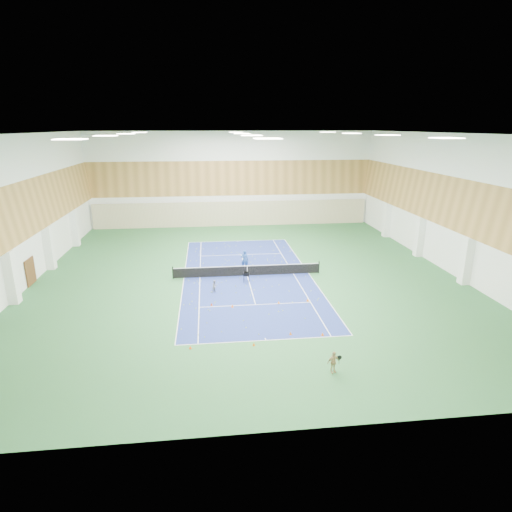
# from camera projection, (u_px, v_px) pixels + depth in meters

# --- Properties ---
(ground) EXTENTS (40.00, 40.00, 0.00)m
(ground) POSITION_uv_depth(u_px,v_px,m) (247.00, 276.00, 37.41)
(ground) COLOR #285F31
(ground) RESTS_ON ground
(room_shell) EXTENTS (36.00, 40.00, 12.00)m
(room_shell) POSITION_uv_depth(u_px,v_px,m) (247.00, 208.00, 35.66)
(room_shell) COLOR white
(room_shell) RESTS_ON ground
(wood_cladding) EXTENTS (36.00, 40.00, 8.00)m
(wood_cladding) POSITION_uv_depth(u_px,v_px,m) (247.00, 184.00, 35.08)
(wood_cladding) COLOR #AC7D3F
(wood_cladding) RESTS_ON room_shell
(ceiling_light_grid) EXTENTS (21.40, 25.40, 0.06)m
(ceiling_light_grid) POSITION_uv_depth(u_px,v_px,m) (246.00, 134.00, 33.94)
(ceiling_light_grid) COLOR white
(ceiling_light_grid) RESTS_ON room_shell
(court_surface) EXTENTS (10.97, 23.77, 0.01)m
(court_surface) POSITION_uv_depth(u_px,v_px,m) (247.00, 276.00, 37.41)
(court_surface) COLOR navy
(court_surface) RESTS_ON ground
(tennis_balls_scatter) EXTENTS (10.57, 22.77, 0.07)m
(tennis_balls_scatter) POSITION_uv_depth(u_px,v_px,m) (247.00, 275.00, 37.39)
(tennis_balls_scatter) COLOR #B6D424
(tennis_balls_scatter) RESTS_ON ground
(tennis_net) EXTENTS (12.80, 0.10, 1.10)m
(tennis_net) POSITION_uv_depth(u_px,v_px,m) (247.00, 270.00, 37.25)
(tennis_net) COLOR black
(tennis_net) RESTS_ON ground
(back_curtain) EXTENTS (35.40, 0.16, 3.20)m
(back_curtain) POSITION_uv_depth(u_px,v_px,m) (233.00, 214.00, 55.71)
(back_curtain) COLOR #C6B793
(back_curtain) RESTS_ON ground
(door_left_b) EXTENTS (0.08, 1.80, 2.20)m
(door_left_b) POSITION_uv_depth(u_px,v_px,m) (30.00, 272.00, 35.12)
(door_left_b) COLOR #593319
(door_left_b) RESTS_ON ground
(coach) EXTENTS (0.77, 0.60, 1.86)m
(coach) POSITION_uv_depth(u_px,v_px,m) (245.00, 260.00, 38.73)
(coach) COLOR #214899
(coach) RESTS_ON ground
(child_court) EXTENTS (0.60, 0.59, 0.97)m
(child_court) POSITION_uv_depth(u_px,v_px,m) (215.00, 286.00, 33.60)
(child_court) COLOR #9998A1
(child_court) RESTS_ON ground
(child_apron) EXTENTS (0.77, 0.50, 1.22)m
(child_apron) POSITION_uv_depth(u_px,v_px,m) (333.00, 362.00, 22.57)
(child_apron) COLOR tan
(child_apron) RESTS_ON ground
(ball_cart) EXTENTS (0.58, 0.58, 0.87)m
(ball_cart) POSITION_uv_depth(u_px,v_px,m) (246.00, 277.00, 35.77)
(ball_cart) COLOR black
(ball_cart) RESTS_ON ground
(cone_svc_a) EXTENTS (0.18, 0.18, 0.20)m
(cone_svc_a) POSITION_uv_depth(u_px,v_px,m) (211.00, 304.00, 31.19)
(cone_svc_a) COLOR #DD400B
(cone_svc_a) RESTS_ON ground
(cone_svc_b) EXTENTS (0.20, 0.20, 0.22)m
(cone_svc_b) POSITION_uv_depth(u_px,v_px,m) (232.00, 306.00, 30.86)
(cone_svc_b) COLOR #FF630D
(cone_svc_b) RESTS_ON ground
(cone_svc_c) EXTENTS (0.18, 0.18, 0.20)m
(cone_svc_c) POSITION_uv_depth(u_px,v_px,m) (279.00, 302.00, 31.53)
(cone_svc_c) COLOR orange
(cone_svc_c) RESTS_ON ground
(cone_svc_d) EXTENTS (0.22, 0.22, 0.24)m
(cone_svc_d) POSITION_uv_depth(u_px,v_px,m) (308.00, 300.00, 31.90)
(cone_svc_d) COLOR #DA650B
(cone_svc_d) RESTS_ON ground
(cone_base_a) EXTENTS (0.18, 0.18, 0.20)m
(cone_base_a) POSITION_uv_depth(u_px,v_px,m) (190.00, 347.00, 25.12)
(cone_base_a) COLOR #FF490D
(cone_base_a) RESTS_ON ground
(cone_base_b) EXTENTS (0.17, 0.17, 0.19)m
(cone_base_b) POSITION_uv_depth(u_px,v_px,m) (254.00, 344.00, 25.48)
(cone_base_b) COLOR orange
(cone_base_b) RESTS_ON ground
(cone_base_c) EXTENTS (0.18, 0.18, 0.20)m
(cone_base_c) POSITION_uv_depth(u_px,v_px,m) (291.00, 333.00, 26.80)
(cone_base_c) COLOR orange
(cone_base_c) RESTS_ON ground
(cone_base_d) EXTENTS (0.20, 0.20, 0.22)m
(cone_base_d) POSITION_uv_depth(u_px,v_px,m) (323.00, 334.00, 26.69)
(cone_base_d) COLOR #DD590B
(cone_base_d) RESTS_ON ground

